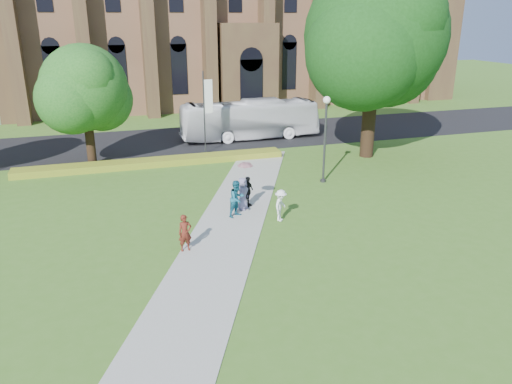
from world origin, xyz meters
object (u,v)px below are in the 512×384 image
object	(u,v)px
streetlamp	(325,129)
pedestrian_0	(185,233)
large_tree	(375,36)
tour_coach	(250,120)

from	to	relation	value
streetlamp	pedestrian_0	world-z (taller)	streetlamp
large_tree	pedestrian_0	bearing A→B (deg)	-142.92
large_tree	streetlamp	bearing A→B (deg)	-140.71
streetlamp	tour_coach	size ratio (longest dim) A/B	0.46
large_tree	pedestrian_0	distance (m)	20.51
large_tree	pedestrian_0	world-z (taller)	large_tree
tour_coach	pedestrian_0	bearing A→B (deg)	155.43
large_tree	pedestrian_0	xyz separation A→B (m)	(-15.23, -11.51, -7.51)
tour_coach	large_tree	bearing A→B (deg)	-140.59
streetlamp	pedestrian_0	xyz separation A→B (m)	(-9.73, -7.01, -2.44)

